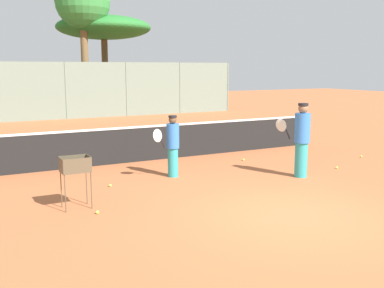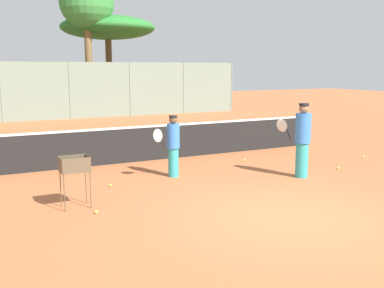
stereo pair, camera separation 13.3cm
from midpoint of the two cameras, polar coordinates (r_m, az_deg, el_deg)
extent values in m
plane|color=#B26038|center=(8.72, 12.62, -9.05)|extent=(80.00, 80.00, 0.00)
cylinder|color=#26592D|center=(16.76, 14.57, 1.70)|extent=(0.10, 0.10, 1.07)
cube|color=black|center=(13.66, -3.73, 0.11)|extent=(11.48, 0.01, 1.01)
cube|color=white|center=(13.58, -3.76, 2.34)|extent=(11.48, 0.02, 0.06)
cylinder|color=gray|center=(24.94, -22.95, 6.08)|extent=(0.08, 0.08, 3.09)
cylinder|color=gray|center=(25.43, -15.13, 6.56)|extent=(0.08, 0.08, 3.09)
cylinder|color=gray|center=(26.38, -7.72, 6.90)|extent=(0.08, 0.08, 3.09)
cylinder|color=gray|center=(27.73, -0.93, 7.12)|extent=(0.08, 0.08, 3.09)
cylinder|color=gray|center=(29.42, 5.17, 7.22)|extent=(0.08, 0.08, 3.09)
cube|color=gray|center=(25.43, -15.13, 6.56)|extent=(20.74, 0.01, 3.09)
cylinder|color=brown|center=(28.02, -12.81, 9.52)|extent=(0.43, 0.43, 5.64)
sphere|color=#388E42|center=(28.28, -13.11, 17.20)|extent=(3.19, 3.19, 3.19)
cylinder|color=brown|center=(30.10, -10.33, 8.57)|extent=(0.41, 0.41, 4.56)
ellipsoid|color=#28722D|center=(30.20, -10.51, 14.33)|extent=(6.01, 6.01, 1.50)
cylinder|color=teal|center=(11.78, 14.08, -1.99)|extent=(0.32, 0.32, 0.89)
cylinder|color=blue|center=(11.64, 14.24, 1.96)|extent=(0.39, 0.39, 0.74)
sphere|color=#8C6647|center=(11.59, 14.34, 4.38)|extent=(0.24, 0.24, 0.24)
cylinder|color=black|center=(11.58, 14.36, 4.88)|extent=(0.25, 0.25, 0.06)
cylinder|color=black|center=(11.79, 12.48, 1.21)|extent=(0.10, 0.14, 0.27)
ellipsoid|color=silver|center=(11.82, 11.66, 2.34)|extent=(0.23, 0.36, 0.43)
cylinder|color=teal|center=(11.51, -2.05, -2.33)|extent=(0.26, 0.26, 0.75)
cylinder|color=blue|center=(11.39, -2.07, 1.03)|extent=(0.33, 0.33, 0.62)
sphere|color=brown|center=(11.34, -2.08, 3.09)|extent=(0.20, 0.20, 0.20)
cylinder|color=black|center=(11.33, -2.08, 3.52)|extent=(0.21, 0.21, 0.05)
cylinder|color=black|center=(11.19, -3.34, 0.06)|extent=(0.15, 0.07, 0.27)
ellipsoid|color=silver|center=(11.04, -4.01, 1.08)|extent=(0.39, 0.15, 0.43)
cylinder|color=brown|center=(9.03, -15.50, -6.06)|extent=(0.02, 0.02, 0.74)
cylinder|color=brown|center=(9.14, -12.35, -5.74)|extent=(0.02, 0.02, 0.74)
cylinder|color=brown|center=(9.37, -15.95, -5.51)|extent=(0.02, 0.02, 0.74)
cylinder|color=brown|center=(9.47, -12.92, -5.21)|extent=(0.02, 0.02, 0.74)
cube|color=brown|center=(9.16, -14.27, -3.35)|extent=(0.55, 0.40, 0.01)
cube|color=brown|center=(8.94, -14.02, -2.71)|extent=(0.55, 0.01, 0.30)
cube|color=brown|center=(9.32, -14.59, -2.23)|extent=(0.55, 0.01, 0.30)
cube|color=brown|center=(9.07, -16.00, -2.61)|extent=(0.01, 0.40, 0.30)
cube|color=brown|center=(9.19, -12.64, -2.32)|extent=(0.01, 0.40, 0.30)
sphere|color=#D1E54C|center=(9.16, -13.53, -2.73)|extent=(0.07, 0.07, 0.07)
sphere|color=#D1E54C|center=(9.21, -14.32, -2.69)|extent=(0.07, 0.07, 0.07)
sphere|color=#D1E54C|center=(9.17, -13.60, -3.05)|extent=(0.07, 0.07, 0.07)
sphere|color=#D1E54C|center=(9.05, -14.42, -2.91)|extent=(0.07, 0.07, 0.07)
sphere|color=#D1E54C|center=(9.22, -15.67, -2.74)|extent=(0.07, 0.07, 0.07)
sphere|color=#D1E54C|center=(9.15, -13.48, -2.73)|extent=(0.07, 0.07, 0.07)
sphere|color=#D1E54C|center=(9.04, -14.51, -2.92)|extent=(0.07, 0.07, 0.07)
sphere|color=#D1E54C|center=(9.08, -12.80, -3.15)|extent=(0.07, 0.07, 0.07)
sphere|color=#D1E54C|center=(9.15, -14.73, -3.12)|extent=(0.07, 0.07, 0.07)
sphere|color=#D1E54C|center=(10.77, -9.99, -5.17)|extent=(0.07, 0.07, 0.07)
sphere|color=#D1E54C|center=(13.59, 6.99, -2.02)|extent=(0.07, 0.07, 0.07)
sphere|color=#D1E54C|center=(14.95, 21.17, -1.53)|extent=(0.07, 0.07, 0.07)
sphere|color=#D1E54C|center=(13.06, 18.35, -2.92)|extent=(0.07, 0.07, 0.07)
sphere|color=#D1E54C|center=(8.88, -11.64, -8.45)|extent=(0.07, 0.07, 0.07)
cube|color=#B2B7BC|center=(28.36, -14.53, 4.65)|extent=(4.20, 1.70, 0.90)
cube|color=#33383D|center=(28.26, -15.00, 6.24)|extent=(2.20, 1.50, 0.70)
camera|label=1|loc=(0.07, -89.64, 0.06)|focal=42.00mm
camera|label=2|loc=(0.07, 90.36, -0.06)|focal=42.00mm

